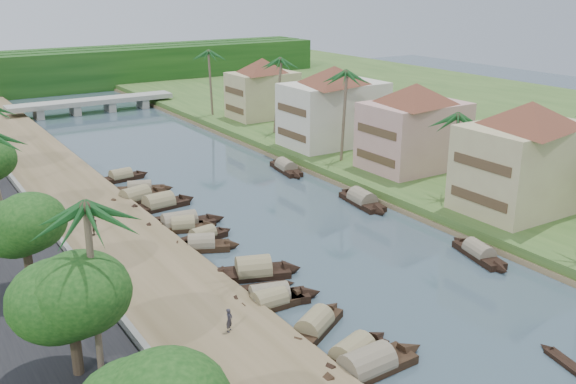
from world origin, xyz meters
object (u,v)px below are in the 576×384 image
bridge (92,103)px  sampan_0 (367,367)px  person_near (229,320)px  building_near (526,155)px  sampan_1 (353,355)px

bridge → sampan_0: bridge is taller
bridge → sampan_0: size_ratio=3.11×
bridge → person_near: (-14.56, -78.61, -0.14)m
sampan_0 → person_near: (-5.14, 7.29, 1.16)m
building_near → person_near: (-33.55, -4.61, -4.80)m
bridge → sampan_0: (-9.41, -85.91, -1.30)m
sampan_0 → person_near: bearing=123.6°
building_near → sampan_1: building_near is taller
person_near → sampan_1: bearing=-86.1°
bridge → building_near: 76.54m
sampan_1 → sampan_0: bearing=-109.7°
bridge → sampan_1: (-9.36, -84.50, -1.31)m
building_near → sampan_0: size_ratio=1.65×
building_near → sampan_0: bearing=-157.3°
building_near → sampan_1: (-28.35, -10.50, -5.97)m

